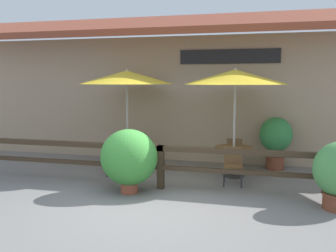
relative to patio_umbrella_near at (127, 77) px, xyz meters
The scene contains 13 objects.
ground_plane 3.85m from the patio_umbrella_near, 62.80° to the right, with size 60.00×60.00×0.00m, color slate.
building_facade 2.00m from the patio_umbrella_near, 46.35° to the left, with size 14.28×1.49×4.23m.
patio_railing 2.73m from the patio_umbrella_near, 49.70° to the right, with size 10.40×0.14×0.95m.
patio_umbrella_near is the anchor object (origin of this frame).
dining_table_near 1.84m from the patio_umbrella_near, ahead, with size 0.95×0.95×0.73m.
chair_near_streetside 2.08m from the patio_umbrella_near, 87.80° to the right, with size 0.43×0.43×0.85m.
chair_near_wallside 2.08m from the patio_umbrella_near, 91.15° to the left, with size 0.51×0.51×0.85m.
patio_umbrella_middle 2.82m from the patio_umbrella_near, ahead, with size 2.46×2.46×2.63m.
dining_table_middle 3.36m from the patio_umbrella_near, ahead, with size 0.95×0.95×0.73m.
chair_middle_streetside 3.57m from the patio_umbrella_near, 17.29° to the right, with size 0.44×0.44×0.85m.
chair_middle_wallside 3.43m from the patio_umbrella_near, 11.68° to the left, with size 0.48×0.48×0.85m.
potted_plant_small_flowering 2.77m from the patio_umbrella_near, 68.54° to the right, with size 1.20×1.08×1.34m.
potted_plant_tall_tropical 4.23m from the patio_umbrella_near, 13.05° to the left, with size 0.84×0.76×1.39m.
Camera 1 is at (2.14, -6.57, 2.34)m, focal length 40.00 mm.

